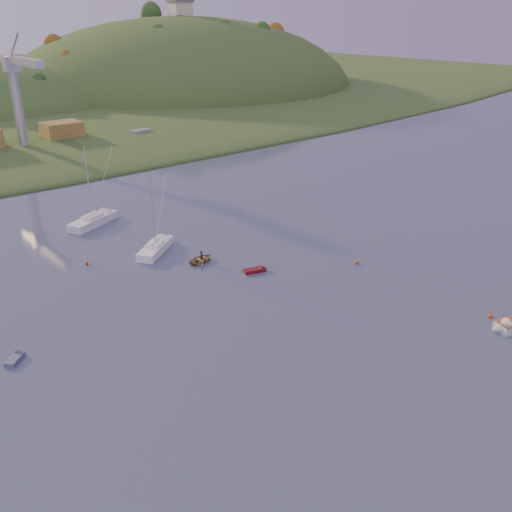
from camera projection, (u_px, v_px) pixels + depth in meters
ground at (500, 418)px, 48.16m from camera, size 500.00×500.00×0.00m
hill_right at (185, 92)px, 241.79m from camera, size 150.00×130.00×60.00m
hilltop_house at (180, 6)px, 228.58m from camera, size 9.00×7.00×6.45m
wharf at (35, 149)px, 136.99m from camera, size 42.00×16.00×2.40m
shed_east at (62, 130)px, 141.82m from camera, size 9.00×7.00×4.00m
dock_crane at (16, 82)px, 126.36m from camera, size 3.20×28.00×20.30m
sailboat_near at (155, 247)px, 81.05m from camera, size 7.95×6.95×11.33m
sailboat_far at (93, 220)px, 91.41m from camera, size 9.43×6.41×12.68m
canoe at (202, 259)px, 78.05m from camera, size 4.31×3.45×0.80m
paddler at (202, 257)px, 77.92m from camera, size 0.43×0.58×1.42m
red_tender at (259, 270)px, 75.28m from camera, size 3.54×2.04×1.14m
grey_dinghy at (17, 356)px, 56.46m from camera, size 2.73×2.64×1.04m
work_vessel at (141, 137)px, 149.61m from camera, size 12.96×6.80×3.17m
buoy_0 at (491, 315)px, 63.91m from camera, size 0.50×0.50×0.50m
buoy_1 at (357, 262)px, 77.50m from camera, size 0.50×0.50×0.50m
buoy_3 at (87, 263)px, 77.30m from camera, size 0.50×0.50×0.50m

